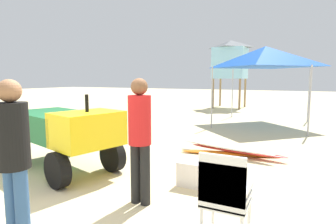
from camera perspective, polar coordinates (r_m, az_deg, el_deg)
The scene contains 9 objects.
ground at distance 4.33m, azimuth -18.57°, elevation -17.59°, with size 80.00×80.00×0.00m, color beige.
utility_cart at distance 5.71m, azimuth -20.46°, elevation -3.48°, with size 2.77×1.86×1.50m.
stacked_plastic_chairs at distance 3.07m, azimuth 11.51°, elevation -15.56°, with size 0.48×0.48×1.02m.
surfboard_pile at distance 6.63m, azimuth 12.62°, elevation -7.67°, with size 2.54×0.81×0.24m.
lifeguard_near_center at distance 3.26m, azimuth -29.10°, elevation -7.28°, with size 0.32×0.32×1.76m.
lifeguard_near_right at distance 3.88m, azimuth -5.80°, elevation -4.18°, with size 0.32×0.32×1.78m.
popup_canopy at distance 11.21m, azimuth 19.30°, elevation 10.62°, with size 3.16×3.16×2.96m.
lifeguard_tower at distance 17.22m, azimuth 12.64°, elevation 10.48°, with size 1.98×1.98×4.01m.
cooler_box at distance 4.74m, azimuth 5.34°, elevation -12.42°, with size 0.49×0.37×0.41m, color white.
Camera 1 is at (2.83, -2.77, 1.77)m, focal length 29.73 mm.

